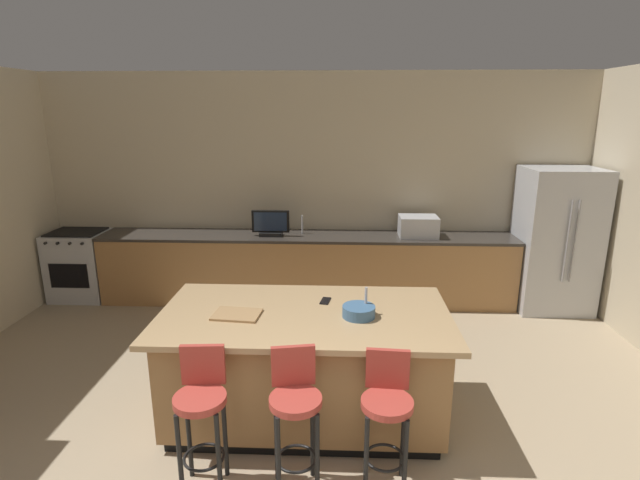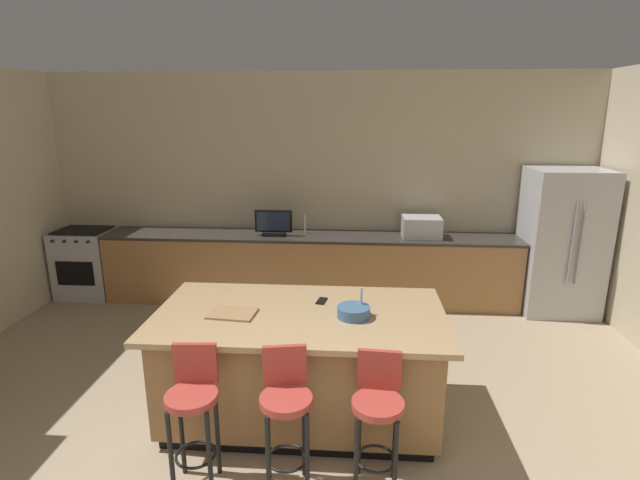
{
  "view_description": "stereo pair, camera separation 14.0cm",
  "coord_description": "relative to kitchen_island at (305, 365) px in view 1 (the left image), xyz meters",
  "views": [
    {
      "loc": [
        0.35,
        -1.43,
        2.46
      ],
      "look_at": [
        0.14,
        3.33,
        1.17
      ],
      "focal_mm": 26.99,
      "sensor_mm": 36.0,
      "label": 1
    },
    {
      "loc": [
        0.49,
        -1.42,
        2.46
      ],
      "look_at": [
        0.14,
        3.33,
        1.17
      ],
      "focal_mm": 26.99,
      "sensor_mm": 36.0,
      "label": 2
    }
  ],
  "objects": [
    {
      "name": "bar_stool_center",
      "position": [
        -0.01,
        -0.78,
        0.12
      ],
      "size": [
        0.34,
        0.36,
        0.99
      ],
      "rotation": [
        0.0,
        0.0,
        0.18
      ],
      "color": "#B23D33",
      "rests_on": "ground_plane"
    },
    {
      "name": "wall_back",
      "position": [
        -0.08,
        2.89,
        1.0
      ],
      "size": [
        7.59,
        0.12,
        2.94
      ],
      "primitive_type": "cube",
      "color": "beige",
      "rests_on": "ground_plane"
    },
    {
      "name": "microwave",
      "position": [
        1.27,
        2.51,
        0.56
      ],
      "size": [
        0.48,
        0.36,
        0.26
      ],
      "primitive_type": "cube",
      "color": "#B7BABF",
      "rests_on": "counter_back"
    },
    {
      "name": "bar_stool_right",
      "position": [
        0.59,
        -0.73,
        0.09
      ],
      "size": [
        0.34,
        0.35,
        0.95
      ],
      "rotation": [
        0.0,
        0.0,
        -0.07
      ],
      "color": "#B23D33",
      "rests_on": "ground_plane"
    },
    {
      "name": "bar_stool_left",
      "position": [
        -0.61,
        -0.79,
        0.12
      ],
      "size": [
        0.34,
        0.35,
        0.98
      ],
      "rotation": [
        0.0,
        0.0,
        0.08
      ],
      "color": "#B23D33",
      "rests_on": "ground_plane"
    },
    {
      "name": "sink_faucet_island",
      "position": [
        0.48,
        0.0,
        0.57
      ],
      "size": [
        0.02,
        0.02,
        0.22
      ],
      "primitive_type": "cylinder",
      "color": "#B2B2B7",
      "rests_on": "kitchen_island"
    },
    {
      "name": "tv_monitor",
      "position": [
        -0.62,
        2.46,
        0.58
      ],
      "size": [
        0.48,
        0.16,
        0.33
      ],
      "color": "black",
      "rests_on": "counter_back"
    },
    {
      "name": "counter_back",
      "position": [
        -0.16,
        2.51,
        -0.02
      ],
      "size": [
        5.35,
        0.62,
        0.9
      ],
      "color": "#9E7042",
      "rests_on": "ground_plane"
    },
    {
      "name": "cell_phone",
      "position": [
        0.15,
        0.24,
        0.46
      ],
      "size": [
        0.1,
        0.16,
        0.01
      ],
      "primitive_type": "cube",
      "rotation": [
        0.0,
        0.0,
        -0.18
      ],
      "color": "black",
      "rests_on": "kitchen_island"
    },
    {
      "name": "cutting_board",
      "position": [
        -0.52,
        -0.08,
        0.46
      ],
      "size": [
        0.38,
        0.29,
        0.02
      ],
      "primitive_type": "cube",
      "rotation": [
        0.0,
        0.0,
        -0.1
      ],
      "color": "#A87F51",
      "rests_on": "kitchen_island"
    },
    {
      "name": "sink_faucet_back",
      "position": [
        -0.22,
        2.61,
        0.55
      ],
      "size": [
        0.02,
        0.02,
        0.24
      ],
      "primitive_type": "cylinder",
      "color": "#B2B2B7",
      "rests_on": "counter_back"
    },
    {
      "name": "fruit_bowl",
      "position": [
        0.42,
        -0.06,
        0.5
      ],
      "size": [
        0.25,
        0.25,
        0.09
      ],
      "primitive_type": "cylinder",
      "color": "#3F668C",
      "rests_on": "kitchen_island"
    },
    {
      "name": "kitchen_island",
      "position": [
        0.0,
        0.0,
        0.0
      ],
      "size": [
        2.28,
        1.21,
        0.93
      ],
      "color": "black",
      "rests_on": "ground_plane"
    },
    {
      "name": "range_oven",
      "position": [
        -3.21,
        2.51,
        -0.02
      ],
      "size": [
        0.72,
        0.63,
        0.92
      ],
      "color": "#B7BABF",
      "rests_on": "ground_plane"
    },
    {
      "name": "refrigerator",
      "position": [
        2.97,
        2.44,
        0.42
      ],
      "size": [
        0.89,
        0.79,
        1.79
      ],
      "color": "#B7BABF",
      "rests_on": "ground_plane"
    }
  ]
}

